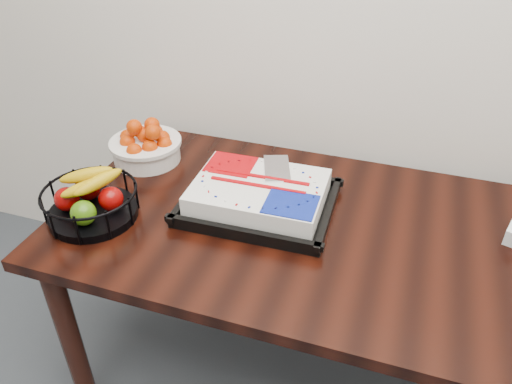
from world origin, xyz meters
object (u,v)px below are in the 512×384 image
(table, at_px, (339,252))
(tangerine_bowl, at_px, (145,143))
(fruit_basket, at_px, (91,200))
(cake_tray, at_px, (259,196))

(table, distance_m, tangerine_bowl, 0.82)
(fruit_basket, bearing_deg, table, 13.44)
(cake_tray, relative_size, tangerine_bowl, 1.83)
(cake_tray, height_order, fruit_basket, fruit_basket)
(table, xyz_separation_m, cake_tray, (-0.28, 0.04, 0.13))
(tangerine_bowl, bearing_deg, table, -13.97)
(table, height_order, fruit_basket, fruit_basket)
(tangerine_bowl, height_order, fruit_basket, tangerine_bowl)
(table, height_order, tangerine_bowl, tangerine_bowl)
(tangerine_bowl, xyz_separation_m, fruit_basket, (0.01, -0.38, -0.01))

